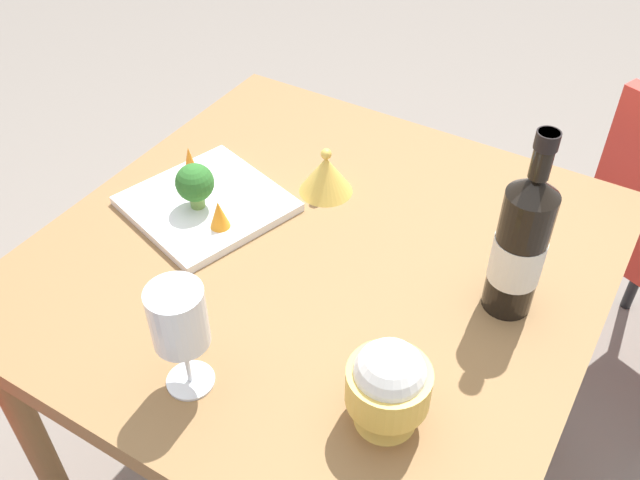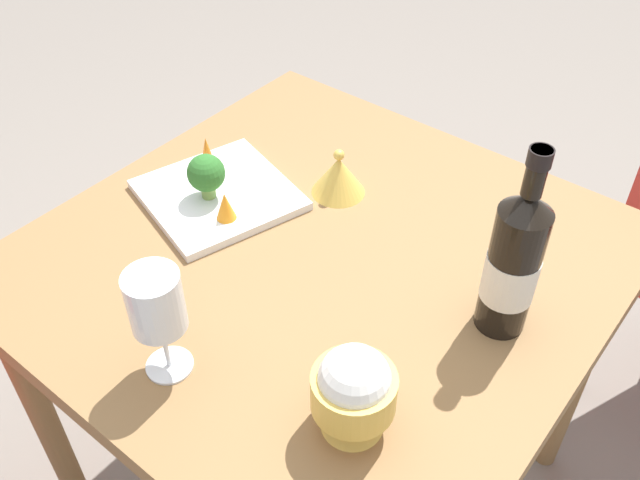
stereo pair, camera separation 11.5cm
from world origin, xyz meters
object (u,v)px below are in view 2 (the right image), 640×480
Objects in this scene: wine_bottle at (513,263)px; rice_bowl_lid at (339,175)px; rice_bowl at (354,391)px; serving_plate at (217,196)px; wine_glass at (156,304)px; broccoli_floret at (206,174)px; carrot_garnish_left at (225,206)px; carrot_garnish_right at (207,153)px.

rice_bowl_lid is at bearing -14.90° from wine_bottle.
rice_bowl is 0.45× the size of serving_plate.
wine_glass is 0.38m from broccoli_floret.
rice_bowl_lid reaches higher than carrot_garnish_left.
carrot_garnish_left is 0.79× the size of carrot_garnish_right.
rice_bowl_lid is (0.39, -0.10, -0.09)m from wine_bottle.
wine_bottle is at bearing -179.17° from carrot_garnish_right.
wine_glass reaches higher than rice_bowl_lid.
broccoli_floret reaches higher than carrot_garnish_left.
rice_bowl_lid is at bearing -82.85° from wine_glass.
serving_plate is (0.16, 0.16, -0.03)m from rice_bowl_lid.
wine_bottle reaches higher than wine_glass.
broccoli_floret reaches higher than serving_plate.
rice_bowl is 0.53m from broccoli_floret.
carrot_garnish_left is (-0.07, 0.04, 0.03)m from serving_plate.
wine_glass reaches higher than carrot_garnish_right.
rice_bowl is 0.50m from rice_bowl_lid.
rice_bowl_lid is at bearing -135.57° from serving_plate.
carrot_garnish_right is (0.07, -0.04, 0.04)m from serving_plate.
carrot_garnish_left is at bearing -60.79° from wine_glass.
rice_bowl_lid reaches higher than serving_plate.
rice_bowl reaches higher than broccoli_floret.
broccoli_floret reaches higher than carrot_garnish_right.
rice_bowl_lid is 0.23m from serving_plate.
wine_bottle is 4.71× the size of carrot_garnish_right.
rice_bowl is 0.54m from serving_plate.
rice_bowl is 1.42× the size of rice_bowl_lid.
wine_bottle reaches higher than rice_bowl_lid.
wine_bottle is at bearing -172.73° from broccoli_floret.
wine_glass reaches higher than rice_bowl.
serving_plate is at bearing -55.22° from wine_glass.
wine_bottle is at bearing -103.02° from rice_bowl.
wine_bottle is 0.56m from broccoli_floret.
carrot_garnish_left is at bearing 148.39° from serving_plate.
carrot_garnish_left is at bearing 11.06° from wine_bottle.
broccoli_floret is at bearing 135.64° from carrot_garnish_right.
rice_bowl_lid is at bearing -50.38° from rice_bowl.
rice_bowl is 2.12× the size of carrot_garnish_right.
carrot_garnish_left is at bearing 146.82° from carrot_garnish_right.
wine_glass is at bearing 119.21° from carrot_garnish_left.
carrot_garnish_right is at bearing -44.36° from broccoli_floret.
carrot_garnish_left is at bearing 64.29° from rice_bowl_lid.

